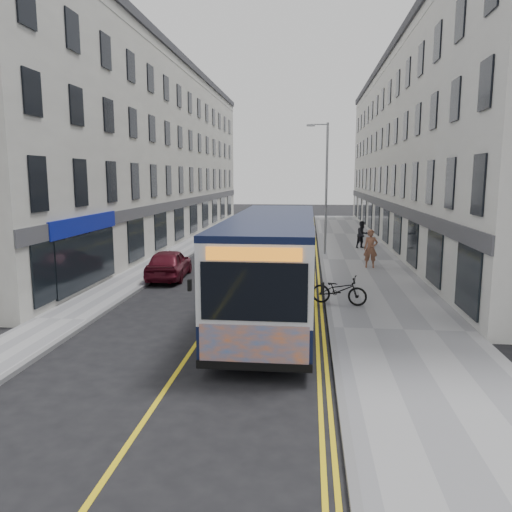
% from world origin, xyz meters
% --- Properties ---
extents(ground, '(140.00, 140.00, 0.00)m').
position_xyz_m(ground, '(0.00, 0.00, 0.00)').
color(ground, black).
rests_on(ground, ground).
extents(pavement_east, '(4.50, 64.00, 0.12)m').
position_xyz_m(pavement_east, '(6.25, 12.00, 0.06)').
color(pavement_east, '#959497').
rests_on(pavement_east, ground).
extents(pavement_west, '(2.00, 64.00, 0.12)m').
position_xyz_m(pavement_west, '(-5.00, 12.00, 0.06)').
color(pavement_west, '#959497').
rests_on(pavement_west, ground).
extents(kerb_east, '(0.18, 64.00, 0.13)m').
position_xyz_m(kerb_east, '(4.00, 12.00, 0.07)').
color(kerb_east, slate).
rests_on(kerb_east, ground).
extents(kerb_west, '(0.18, 64.00, 0.13)m').
position_xyz_m(kerb_west, '(-4.00, 12.00, 0.07)').
color(kerb_west, slate).
rests_on(kerb_west, ground).
extents(road_centre_line, '(0.12, 64.00, 0.01)m').
position_xyz_m(road_centre_line, '(0.00, 12.00, 0.00)').
color(road_centre_line, yellow).
rests_on(road_centre_line, ground).
extents(road_dbl_yellow_inner, '(0.10, 64.00, 0.01)m').
position_xyz_m(road_dbl_yellow_inner, '(3.55, 12.00, 0.00)').
color(road_dbl_yellow_inner, yellow).
rests_on(road_dbl_yellow_inner, ground).
extents(road_dbl_yellow_outer, '(0.10, 64.00, 0.01)m').
position_xyz_m(road_dbl_yellow_outer, '(3.75, 12.00, 0.00)').
color(road_dbl_yellow_outer, yellow).
rests_on(road_dbl_yellow_outer, ground).
extents(terrace_east, '(6.00, 46.00, 13.00)m').
position_xyz_m(terrace_east, '(11.50, 21.00, 6.50)').
color(terrace_east, silver).
rests_on(terrace_east, ground).
extents(terrace_west, '(6.00, 46.00, 13.00)m').
position_xyz_m(terrace_west, '(-9.00, 21.00, 6.50)').
color(terrace_west, silver).
rests_on(terrace_west, ground).
extents(streetlamp, '(1.32, 0.18, 8.00)m').
position_xyz_m(streetlamp, '(4.17, 14.00, 4.38)').
color(streetlamp, '#94979C').
rests_on(streetlamp, ground).
extents(city_bus, '(2.82, 12.12, 3.52)m').
position_xyz_m(city_bus, '(2.01, 0.44, 1.93)').
color(city_bus, black).
rests_on(city_bus, ground).
extents(bicycle, '(2.19, 1.21, 1.09)m').
position_xyz_m(bicycle, '(4.40, 1.71, 0.67)').
color(bicycle, black).
rests_on(bicycle, pavement_east).
extents(pedestrian_near, '(0.74, 0.49, 2.01)m').
position_xyz_m(pedestrian_near, '(6.47, 9.56, 1.12)').
color(pedestrian_near, '#905B41').
rests_on(pedestrian_near, pavement_east).
extents(pedestrian_far, '(1.11, 1.05, 1.80)m').
position_xyz_m(pedestrian_far, '(6.78, 16.76, 1.02)').
color(pedestrian_far, black).
rests_on(pedestrian_far, pavement_east).
extents(car_white, '(2.03, 4.82, 1.55)m').
position_xyz_m(car_white, '(2.75, 23.46, 0.77)').
color(car_white, white).
rests_on(car_white, ground).
extents(car_maroon, '(2.01, 4.34, 1.44)m').
position_xyz_m(car_maroon, '(-3.40, 6.24, 0.72)').
color(car_maroon, '#530D1B').
rests_on(car_maroon, ground).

